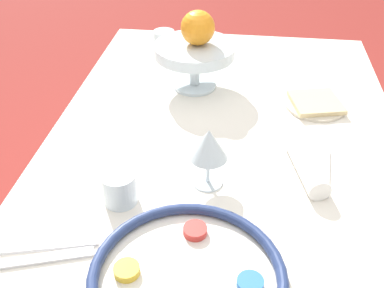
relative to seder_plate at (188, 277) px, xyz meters
The scene contains 12 objects.
dining_table 0.50m from the seder_plate, ahead, with size 1.52×0.85×0.77m.
seder_plate is the anchor object (origin of this frame).
wine_glass 0.27m from the seder_plate, ahead, with size 0.08×0.08×0.13m.
fruit_stand 0.67m from the seder_plate, ahead, with size 0.22×0.22×0.13m.
orange_fruit 0.69m from the seder_plate, ahead, with size 0.09×0.09×0.09m.
bread_plate 0.65m from the seder_plate, 23.62° to the right, with size 0.16×0.16×0.02m.
napkin_roll 0.38m from the seder_plate, 33.89° to the right, with size 0.19×0.09×0.05m.
cup_near 0.91m from the seder_plate, 12.56° to the left, with size 0.07×0.07×0.07m.
cup_mid 0.24m from the seder_plate, 41.66° to the left, with size 0.07×0.07×0.07m.
fork_left 0.26m from the seder_plate, 86.53° to the left, with size 0.07×0.17×0.01m.
fork_right 0.26m from the seder_plate, 79.93° to the left, with size 0.06×0.18×0.01m.
spoon 0.41m from the seder_plate, 38.69° to the right, with size 0.16×0.04×0.01m.
Camera 1 is at (-0.74, -0.03, 1.39)m, focal length 42.00 mm.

